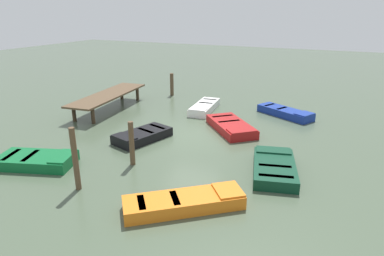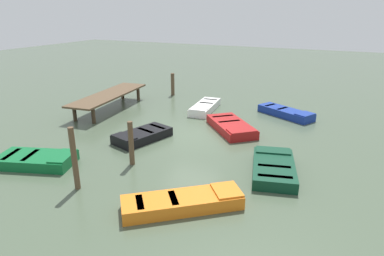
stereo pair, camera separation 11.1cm
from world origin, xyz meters
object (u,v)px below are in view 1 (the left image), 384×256
at_px(rowboat_red, 231,126).
at_px(rowboat_green, 37,160).
at_px(rowboat_black, 142,135).
at_px(dock_segment, 108,96).
at_px(rowboat_orange, 185,202).
at_px(mooring_piling_far_left, 172,84).
at_px(mooring_piling_near_left, 132,144).
at_px(rowboat_white, 204,107).
at_px(rowboat_blue, 285,112).
at_px(rowboat_dark_green, 274,167).
at_px(mooring_piling_near_right, 75,159).

xyz_separation_m(rowboat_red, rowboat_green, (-6.88, 5.47, 0.00)).
relative_size(rowboat_red, rowboat_black, 1.16).
distance_m(dock_segment, rowboat_red, 7.77).
height_order(rowboat_orange, mooring_piling_far_left, mooring_piling_far_left).
distance_m(rowboat_green, mooring_piling_near_left, 3.71).
bearing_deg(rowboat_white, rowboat_blue, 95.08).
distance_m(rowboat_white, mooring_piling_near_left, 7.95).
distance_m(rowboat_green, rowboat_blue, 12.80).
bearing_deg(rowboat_dark_green, rowboat_orange, 136.45).
distance_m(rowboat_white, rowboat_black, 5.62).
height_order(rowboat_white, mooring_piling_near_left, mooring_piling_near_left).
bearing_deg(rowboat_green, mooring_piling_near_right, -33.72).
xyz_separation_m(rowboat_green, rowboat_orange, (-0.28, -6.42, -0.00)).
distance_m(rowboat_orange, mooring_piling_near_right, 3.84).
height_order(dock_segment, rowboat_red, dock_segment).
bearing_deg(dock_segment, rowboat_black, -133.33).
distance_m(rowboat_red, mooring_piling_near_left, 5.75).
relative_size(rowboat_white, rowboat_orange, 0.96).
height_order(rowboat_orange, mooring_piling_near_left, mooring_piling_near_left).
bearing_deg(rowboat_green, mooring_piling_far_left, 74.04).
bearing_deg(mooring_piling_near_left, rowboat_blue, -25.39).
bearing_deg(rowboat_dark_green, rowboat_red, 23.75).
bearing_deg(mooring_piling_far_left, rowboat_black, -161.09).
bearing_deg(mooring_piling_near_left, rowboat_white, 2.47).
bearing_deg(rowboat_red, rowboat_white, -178.15).
height_order(rowboat_dark_green, mooring_piling_near_left, mooring_piling_near_left).
bearing_deg(rowboat_red, rowboat_green, -80.43).
bearing_deg(rowboat_red, rowboat_black, -90.08).
distance_m(rowboat_blue, mooring_piling_far_left, 8.21).
xyz_separation_m(rowboat_red, rowboat_dark_green, (-3.70, -2.90, 0.00)).
bearing_deg(rowboat_green, dock_segment, 88.54).
distance_m(rowboat_orange, mooring_piling_far_left, 14.18).
bearing_deg(mooring_piling_far_left, mooring_piling_near_left, -159.76).
distance_m(rowboat_green, mooring_piling_far_left, 12.07).
xyz_separation_m(mooring_piling_near_left, mooring_piling_near_right, (-2.33, 0.57, 0.22)).
relative_size(rowboat_green, mooring_piling_far_left, 2.06).
xyz_separation_m(rowboat_black, mooring_piling_near_left, (-2.35, -1.08, 0.65)).
distance_m(dock_segment, mooring_piling_far_left, 5.02).
relative_size(rowboat_red, rowboat_orange, 0.97).
distance_m(rowboat_orange, mooring_piling_near_left, 3.73).
height_order(dock_segment, mooring_piling_near_left, mooring_piling_near_left).
xyz_separation_m(dock_segment, mooring_piling_near_right, (-8.04, -4.98, 0.24)).
bearing_deg(rowboat_black, mooring_piling_near_left, 41.31).
bearing_deg(mooring_piling_far_left, rowboat_white, -125.71).
height_order(rowboat_green, mooring_piling_far_left, mooring_piling_far_left).
xyz_separation_m(rowboat_green, mooring_piling_far_left, (12.04, 0.57, 0.54)).
xyz_separation_m(rowboat_orange, mooring_piling_near_right, (-0.44, 3.71, 0.87)).
relative_size(rowboat_white, rowboat_dark_green, 1.05).
bearing_deg(rowboat_white, rowboat_red, 37.77).
bearing_deg(rowboat_black, rowboat_green, -12.44).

